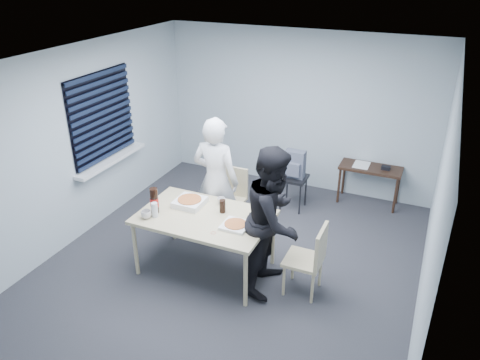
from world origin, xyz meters
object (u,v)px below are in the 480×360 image
at_px(person_white, 216,181).
at_px(mug_a, 146,214).
at_px(person_black, 274,220).
at_px(soda_bottle, 154,201).
at_px(stool, 294,183).
at_px(chair_right, 311,256).
at_px(side_table, 370,172).
at_px(dining_table, 205,220).
at_px(chair_far, 231,194).
at_px(backpack, 295,165).
at_px(mug_b, 221,201).

relative_size(person_white, mug_a, 14.39).
height_order(person_black, soda_bottle, person_black).
bearing_deg(person_white, soda_bottle, 65.94).
bearing_deg(stool, person_white, -119.60).
bearing_deg(stool, chair_right, -66.68).
bearing_deg(side_table, person_black, -105.26).
height_order(dining_table, soda_bottle, soda_bottle).
distance_m(chair_far, soda_bottle, 1.40).
xyz_separation_m(chair_far, chair_right, (1.47, -1.02, 0.00)).
bearing_deg(soda_bottle, backpack, 62.48).
distance_m(chair_right, stool, 2.04).
xyz_separation_m(chair_far, backpack, (0.66, 0.84, 0.23)).
height_order(chair_far, chair_right, same).
height_order(side_table, mug_b, mug_b).
bearing_deg(mug_b, soda_bottle, -142.09).
relative_size(side_table, mug_b, 9.44).
bearing_deg(person_white, chair_right, 157.47).
bearing_deg(side_table, mug_a, -126.52).
relative_size(mug_a, mug_b, 1.23).
relative_size(person_black, side_table, 1.88).
bearing_deg(dining_table, mug_a, -151.64).
bearing_deg(person_white, mug_b, 124.48).
distance_m(chair_right, side_table, 2.52).
distance_m(person_white, stool, 1.50).
bearing_deg(person_white, chair_far, -96.15).
height_order(chair_right, person_white, person_white).
bearing_deg(mug_b, backpack, 74.28).
bearing_deg(mug_a, chair_far, 72.22).
relative_size(chair_far, soda_bottle, 2.74).
relative_size(dining_table, chair_right, 1.78).
distance_m(person_white, mug_b, 0.46).
bearing_deg(backpack, stool, 103.19).
relative_size(stool, mug_b, 5.40).
bearing_deg(mug_b, dining_table, -100.69).
bearing_deg(soda_bottle, chair_far, 71.11).
bearing_deg(chair_far, mug_a, -107.78).
bearing_deg(stool, soda_bottle, -117.38).
bearing_deg(soda_bottle, person_white, 65.94).
relative_size(stool, soda_bottle, 1.66).
height_order(backpack, mug_a, backpack).
xyz_separation_m(stool, mug_b, (-0.45, -1.62, 0.39)).
bearing_deg(dining_table, person_white, 105.31).
bearing_deg(chair_far, soda_bottle, -108.89).
bearing_deg(stool, side_table, 31.58).
xyz_separation_m(chair_right, person_white, (-1.51, 0.63, 0.37)).
relative_size(backpack, mug_b, 4.26).
distance_m(backpack, mug_a, 2.53).
bearing_deg(person_black, backpack, 10.52).
distance_m(stool, backpack, 0.32).
bearing_deg(person_white, backpack, -119.86).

